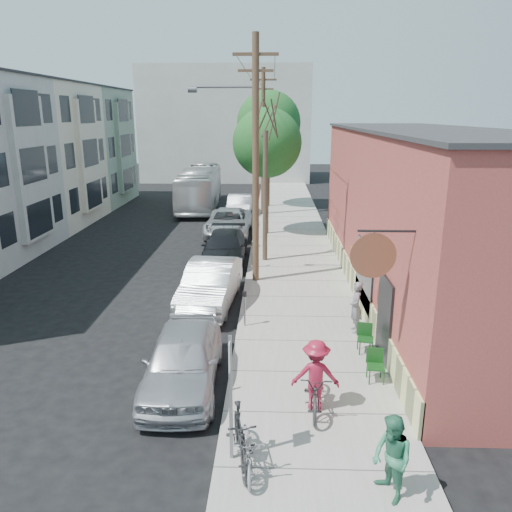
{
  "coord_description": "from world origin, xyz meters",
  "views": [
    {
      "loc": [
        3.17,
        -14.61,
        7.13
      ],
      "look_at": [
        2.5,
        5.08,
        1.5
      ],
      "focal_mm": 35.0,
      "sensor_mm": 36.0,
      "label": 1
    }
  ],
  "objects_px": {
    "tree_bare": "(265,197)",
    "patio_chair_a": "(365,339)",
    "cyclist": "(316,375)",
    "car_0": "(183,359)",
    "patron_grey": "(356,307)",
    "parking_meter_far": "(253,250)",
    "tree_leafy_far": "(269,123)",
    "patio_chair_b": "(376,366)",
    "sign_post": "(231,386)",
    "utility_pole_near": "(254,158)",
    "car_2": "(224,248)",
    "car_4": "(239,206)",
    "parked_bike_a": "(240,437)",
    "bus": "(200,188)",
    "tree_leafy_mid": "(267,143)",
    "parking_meter_near": "(245,303)",
    "patron_green": "(392,459)",
    "car_1": "(210,284)",
    "parked_bike_b": "(247,449)",
    "car_3": "(228,222)"
  },
  "relations": [
    {
      "from": "patio_chair_b",
      "to": "car_0",
      "type": "height_order",
      "value": "car_0"
    },
    {
      "from": "tree_bare",
      "to": "car_1",
      "type": "distance_m",
      "value": 6.59
    },
    {
      "from": "parking_meter_far",
      "to": "tree_leafy_mid",
      "type": "relative_size",
      "value": 0.17
    },
    {
      "from": "cyclist",
      "to": "parking_meter_far",
      "type": "bearing_deg",
      "value": -78.06
    },
    {
      "from": "tree_leafy_far",
      "to": "car_1",
      "type": "distance_m",
      "value": 21.78
    },
    {
      "from": "cyclist",
      "to": "car_0",
      "type": "height_order",
      "value": "cyclist"
    },
    {
      "from": "parking_meter_near",
      "to": "car_4",
      "type": "distance_m",
      "value": 19.57
    },
    {
      "from": "car_0",
      "to": "tree_bare",
      "type": "bearing_deg",
      "value": 78.45
    },
    {
      "from": "parking_meter_near",
      "to": "tree_bare",
      "type": "distance_m",
      "value": 8.38
    },
    {
      "from": "patron_green",
      "to": "parked_bike_a",
      "type": "distance_m",
      "value": 3.02
    },
    {
      "from": "sign_post",
      "to": "patron_green",
      "type": "distance_m",
      "value": 3.33
    },
    {
      "from": "sign_post",
      "to": "car_0",
      "type": "height_order",
      "value": "sign_post"
    },
    {
      "from": "cyclist",
      "to": "bus",
      "type": "relative_size",
      "value": 0.16
    },
    {
      "from": "parking_meter_far",
      "to": "car_4",
      "type": "distance_m",
      "value": 12.9
    },
    {
      "from": "utility_pole_near",
      "to": "tree_leafy_far",
      "type": "distance_m",
      "value": 18.32
    },
    {
      "from": "tree_leafy_far",
      "to": "patio_chair_a",
      "type": "distance_m",
      "value": 25.93
    },
    {
      "from": "car_0",
      "to": "patron_green",
      "type": "bearing_deg",
      "value": -43.46
    },
    {
      "from": "patio_chair_a",
      "to": "car_1",
      "type": "bearing_deg",
      "value": 154.79
    },
    {
      "from": "parked_bike_a",
      "to": "car_3",
      "type": "bearing_deg",
      "value": 85.48
    },
    {
      "from": "patio_chair_b",
      "to": "parked_bike_a",
      "type": "bearing_deg",
      "value": -129.0
    },
    {
      "from": "sign_post",
      "to": "tree_bare",
      "type": "height_order",
      "value": "tree_bare"
    },
    {
      "from": "cyclist",
      "to": "parked_bike_a",
      "type": "xyz_separation_m",
      "value": [
        -1.7,
        -2.03,
        -0.31
      ]
    },
    {
      "from": "tree_bare",
      "to": "tree_leafy_mid",
      "type": "xyz_separation_m",
      "value": [
        0.0,
        5.73,
        2.23
      ]
    },
    {
      "from": "utility_pole_near",
      "to": "car_2",
      "type": "bearing_deg",
      "value": 117.91
    },
    {
      "from": "tree_leafy_far",
      "to": "car_4",
      "type": "relative_size",
      "value": 1.87
    },
    {
      "from": "parking_meter_near",
      "to": "cyclist",
      "type": "relative_size",
      "value": 0.69
    },
    {
      "from": "tree_bare",
      "to": "patron_grey",
      "type": "bearing_deg",
      "value": -69.54
    },
    {
      "from": "tree_bare",
      "to": "tree_leafy_mid",
      "type": "bearing_deg",
      "value": 90.0
    },
    {
      "from": "patron_grey",
      "to": "tree_bare",
      "type": "bearing_deg",
      "value": -159.1
    },
    {
      "from": "cyclist",
      "to": "car_1",
      "type": "distance_m",
      "value": 7.96
    },
    {
      "from": "car_3",
      "to": "cyclist",
      "type": "bearing_deg",
      "value": -77.83
    },
    {
      "from": "parking_meter_near",
      "to": "tree_leafy_mid",
      "type": "relative_size",
      "value": 0.17
    },
    {
      "from": "parking_meter_far",
      "to": "patron_grey",
      "type": "height_order",
      "value": "patron_grey"
    },
    {
      "from": "tree_leafy_mid",
      "to": "bus",
      "type": "relative_size",
      "value": 0.66
    },
    {
      "from": "tree_leafy_far",
      "to": "parked_bike_a",
      "type": "xyz_separation_m",
      "value": [
        -0.26,
        -30.15,
        -5.72
      ]
    },
    {
      "from": "parked_bike_a",
      "to": "car_0",
      "type": "height_order",
      "value": "car_0"
    },
    {
      "from": "patio_chair_a",
      "to": "sign_post",
      "type": "bearing_deg",
      "value": -113.28
    },
    {
      "from": "patio_chair_b",
      "to": "patron_green",
      "type": "distance_m",
      "value": 4.34
    },
    {
      "from": "car_0",
      "to": "car_4",
      "type": "xyz_separation_m",
      "value": [
        -0.03,
        23.26,
        -0.04
      ]
    },
    {
      "from": "patio_chair_a",
      "to": "car_4",
      "type": "distance_m",
      "value": 22.0
    },
    {
      "from": "patio_chair_a",
      "to": "patron_grey",
      "type": "relative_size",
      "value": 0.51
    },
    {
      "from": "tree_leafy_far",
      "to": "patio_chair_b",
      "type": "bearing_deg",
      "value": -83.22
    },
    {
      "from": "parked_bike_b",
      "to": "tree_leafy_mid",
      "type": "bearing_deg",
      "value": 83.33
    },
    {
      "from": "sign_post",
      "to": "patio_chair_b",
      "type": "bearing_deg",
      "value": 41.87
    },
    {
      "from": "patio_chair_a",
      "to": "bus",
      "type": "bearing_deg",
      "value": 122.05
    },
    {
      "from": "tree_leafy_far",
      "to": "car_2",
      "type": "height_order",
      "value": "tree_leafy_far"
    },
    {
      "from": "utility_pole_near",
      "to": "bus",
      "type": "height_order",
      "value": "utility_pole_near"
    },
    {
      "from": "parking_meter_near",
      "to": "cyclist",
      "type": "distance_m",
      "value": 5.3
    },
    {
      "from": "tree_bare",
      "to": "patio_chair_a",
      "type": "xyz_separation_m",
      "value": [
        3.2,
        -9.9,
        -2.68
      ]
    },
    {
      "from": "car_3",
      "to": "parking_meter_far",
      "type": "bearing_deg",
      "value": -75.28
    }
  ]
}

